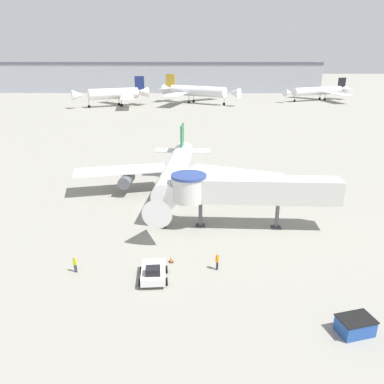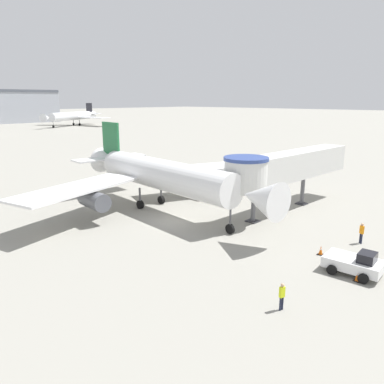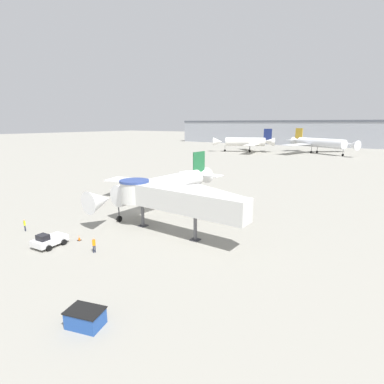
% 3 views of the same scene
% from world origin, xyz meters
% --- Properties ---
extents(ground_plane, '(800.00, 800.00, 0.00)m').
position_xyz_m(ground_plane, '(0.00, 0.00, 0.00)').
color(ground_plane, gray).
extents(main_airplane, '(30.58, 27.49, 8.79)m').
position_xyz_m(main_airplane, '(1.87, 4.04, 3.74)').
color(main_airplane, white).
rests_on(main_airplane, ground_plane).
extents(jet_bridge, '(19.30, 4.10, 6.43)m').
position_xyz_m(jet_bridge, '(10.24, -5.71, 4.74)').
color(jet_bridge, silver).
rests_on(jet_bridge, ground_plane).
extents(pushback_tug_white, '(2.76, 3.83, 1.68)m').
position_xyz_m(pushback_tug_white, '(1.07, -16.90, 0.74)').
color(pushback_tug_white, silver).
rests_on(pushback_tug_white, ground_plane).
extents(service_container_blue, '(2.97, 2.39, 1.28)m').
position_xyz_m(service_container_blue, '(16.56, -23.63, 0.65)').
color(service_container_blue, '#234C9E').
rests_on(service_container_blue, ground_plane).
extents(traffic_cone_apron_front, '(0.43, 0.43, 0.72)m').
position_xyz_m(traffic_cone_apron_front, '(0.08, -17.51, 0.34)').
color(traffic_cone_apron_front, black).
rests_on(traffic_cone_apron_front, ground_plane).
extents(traffic_cone_near_nose, '(0.43, 0.43, 0.71)m').
position_xyz_m(traffic_cone_near_nose, '(2.46, -13.85, 0.34)').
color(traffic_cone_near_nose, black).
rests_on(traffic_cone_near_nose, ground_plane).
extents(ground_crew_marshaller, '(0.34, 0.39, 1.74)m').
position_xyz_m(ground_crew_marshaller, '(6.92, -15.14, 1.01)').
color(ground_crew_marshaller, '#1E2338').
rests_on(ground_crew_marshaller, ground_plane).
extents(ground_crew_wing_walker, '(0.35, 0.25, 1.64)m').
position_xyz_m(ground_crew_wing_walker, '(-6.38, -15.79, 0.94)').
color(ground_crew_wing_walker, '#1E2338').
rests_on(ground_crew_wing_walker, ground_plane).
extents(background_jet_black_tail, '(34.40, 31.94, 9.68)m').
position_xyz_m(background_jet_black_tail, '(59.70, 128.69, 4.27)').
color(background_jet_black_tail, silver).
rests_on(background_jet_black_tail, ground_plane).
extents(background_jet_gold_tail, '(34.86, 37.23, 11.67)m').
position_xyz_m(background_jet_gold_tail, '(4.24, 117.37, 5.09)').
color(background_jet_gold_tail, silver).
rests_on(background_jet_gold_tail, ground_plane).
extents(background_jet_navy_tail, '(29.02, 31.11, 11.45)m').
position_xyz_m(background_jet_navy_tail, '(-27.96, 106.38, 5.00)').
color(background_jet_navy_tail, white).
rests_on(background_jet_navy_tail, ground_plane).
extents(terminal_building, '(176.33, 24.62, 15.99)m').
position_xyz_m(terminal_building, '(-17.01, 175.00, 8.00)').
color(terminal_building, '#999EA8').
rests_on(terminal_building, ground_plane).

